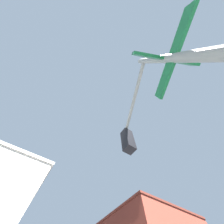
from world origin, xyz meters
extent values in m
cylinder|color=slate|center=(-7.03, -6.47, 4.72)|extent=(0.97, 2.00, 0.09)
cube|color=black|center=(-6.59, -5.49, 4.27)|extent=(0.28, 0.28, 0.80)
sphere|color=red|center=(-6.53, -5.35, 4.52)|extent=(0.18, 0.18, 0.18)
sphere|color=orange|center=(-6.53, -5.35, 4.27)|extent=(0.18, 0.18, 0.18)
sphere|color=green|center=(-6.53, -5.35, 4.02)|extent=(0.18, 0.18, 0.18)
cube|color=#0F5128|center=(-7.48, -7.45, 3.36)|extent=(0.49, 1.02, 0.20)
cube|color=#0F5128|center=(-7.48, -7.45, 3.58)|extent=(0.93, 0.45, 0.20)
cube|color=#471C15|center=(17.33, 16.25, 13.07)|extent=(18.96, 16.80, 0.40)
camera|label=1|loc=(-8.11, -6.95, 1.80)|focal=16.74mm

